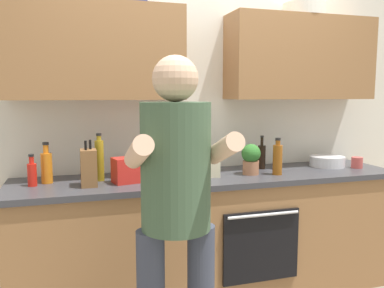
# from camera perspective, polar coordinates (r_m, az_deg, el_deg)

# --- Properties ---
(back_wall_unit) EXTENTS (4.00, 0.39, 2.50)m
(back_wall_unit) POSITION_cam_1_polar(r_m,az_deg,el_deg) (3.10, 1.45, 7.44)
(back_wall_unit) COLOR silver
(back_wall_unit) RESTS_ON ground
(counter) EXTENTS (2.84, 0.67, 0.90)m
(counter) POSITION_cam_1_polar(r_m,az_deg,el_deg) (3.02, 3.03, -12.90)
(counter) COLOR olive
(counter) RESTS_ON ground
(person_standing) EXTENTS (0.49, 0.45, 1.67)m
(person_standing) POSITION_cam_1_polar(r_m,az_deg,el_deg) (1.95, -2.30, -7.79)
(person_standing) COLOR #383D4C
(person_standing) RESTS_ON ground
(bottle_water) EXTENTS (0.06, 0.06, 0.24)m
(bottle_water) POSITION_cam_1_polar(r_m,az_deg,el_deg) (3.21, 12.14, -1.85)
(bottle_water) COLOR silver
(bottle_water) RESTS_ON counter
(bottle_oil) EXTENTS (0.06, 0.06, 0.33)m
(bottle_oil) POSITION_cam_1_polar(r_m,az_deg,el_deg) (2.77, -13.18, -2.19)
(bottle_oil) COLOR olive
(bottle_oil) RESTS_ON counter
(bottle_soy) EXTENTS (0.06, 0.06, 0.26)m
(bottle_soy) POSITION_cam_1_polar(r_m,az_deg,el_deg) (3.19, 9.99, -1.74)
(bottle_soy) COLOR black
(bottle_soy) RESTS_ON counter
(bottle_soda) EXTENTS (0.05, 0.05, 0.26)m
(bottle_soda) POSITION_cam_1_polar(r_m,az_deg,el_deg) (2.82, -3.29, -2.61)
(bottle_soda) COLOR #198C33
(bottle_soda) RESTS_ON counter
(bottle_syrup) EXTENTS (0.07, 0.07, 0.27)m
(bottle_syrup) POSITION_cam_1_polar(r_m,az_deg,el_deg) (2.97, 12.21, -2.09)
(bottle_syrup) COLOR #8C4C14
(bottle_syrup) RESTS_ON counter
(bottle_hotsauce) EXTENTS (0.06, 0.06, 0.21)m
(bottle_hotsauce) POSITION_cam_1_polar(r_m,az_deg,el_deg) (2.75, -22.03, -3.92)
(bottle_hotsauce) COLOR red
(bottle_hotsauce) RESTS_ON counter
(bottle_juice) EXTENTS (0.07, 0.07, 0.27)m
(bottle_juice) POSITION_cam_1_polar(r_m,az_deg,el_deg) (2.80, -20.19, -3.06)
(bottle_juice) COLOR orange
(bottle_juice) RESTS_ON counter
(cup_stoneware) EXTENTS (0.07, 0.07, 0.08)m
(cup_stoneware) POSITION_cam_1_polar(r_m,az_deg,el_deg) (2.73, -4.05, -4.40)
(cup_stoneware) COLOR slate
(cup_stoneware) RESTS_ON counter
(cup_ceramic) EXTENTS (0.09, 0.09, 0.09)m
(cup_ceramic) POSITION_cam_1_polar(r_m,az_deg,el_deg) (3.45, 22.65, -2.48)
(cup_ceramic) COLOR #BF4C47
(cup_ceramic) RESTS_ON counter
(mixing_bowl) EXTENTS (0.28, 0.28, 0.08)m
(mixing_bowl) POSITION_cam_1_polar(r_m,az_deg,el_deg) (3.44, 18.87, -2.36)
(mixing_bowl) COLOR silver
(mixing_bowl) RESTS_ON counter
(knife_block) EXTENTS (0.10, 0.14, 0.30)m
(knife_block) POSITION_cam_1_polar(r_m,az_deg,el_deg) (2.63, -14.65, -3.31)
(knife_block) COLOR brown
(knife_block) RESTS_ON counter
(potted_herb) EXTENTS (0.14, 0.14, 0.23)m
(potted_herb) POSITION_cam_1_polar(r_m,az_deg,el_deg) (2.95, 8.48, -2.04)
(potted_herb) COLOR #9E6647
(potted_herb) RESTS_ON counter
(grocery_bag_rice) EXTENTS (0.24, 0.22, 0.18)m
(grocery_bag_rice) POSITION_cam_1_polar(r_m,az_deg,el_deg) (2.87, 1.99, -2.79)
(grocery_bag_rice) COLOR beige
(grocery_bag_rice) RESTS_ON counter
(grocery_bag_crisps) EXTENTS (0.25, 0.19, 0.17)m
(grocery_bag_crisps) POSITION_cam_1_polar(r_m,az_deg,el_deg) (2.69, -8.86, -3.69)
(grocery_bag_crisps) COLOR red
(grocery_bag_crisps) RESTS_ON counter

